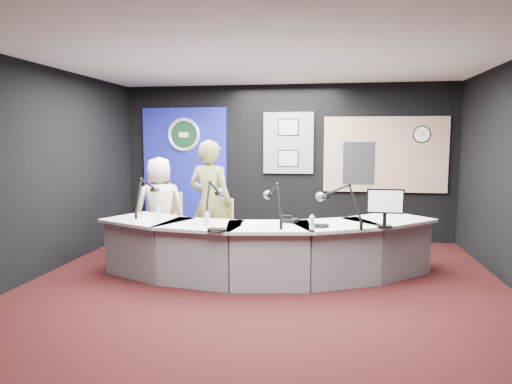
% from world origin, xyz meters
% --- Properties ---
extents(ground, '(6.00, 6.00, 0.00)m').
position_xyz_m(ground, '(0.00, 0.00, 0.00)').
color(ground, black).
rests_on(ground, ground).
extents(ceiling, '(6.00, 6.00, 0.02)m').
position_xyz_m(ceiling, '(0.00, 0.00, 2.80)').
color(ceiling, silver).
rests_on(ceiling, ground).
extents(wall_back, '(6.00, 0.02, 2.80)m').
position_xyz_m(wall_back, '(0.00, 3.00, 1.40)').
color(wall_back, black).
rests_on(wall_back, ground).
extents(wall_front, '(6.00, 0.02, 2.80)m').
position_xyz_m(wall_front, '(0.00, -3.00, 1.40)').
color(wall_front, black).
rests_on(wall_front, ground).
extents(wall_left, '(0.02, 6.00, 2.80)m').
position_xyz_m(wall_left, '(-3.00, 0.00, 1.40)').
color(wall_left, black).
rests_on(wall_left, ground).
extents(broadcast_desk, '(4.50, 1.90, 0.75)m').
position_xyz_m(broadcast_desk, '(-0.05, 0.55, 0.38)').
color(broadcast_desk, '#B7BABC').
rests_on(broadcast_desk, ground).
extents(backdrop_panel, '(1.60, 0.05, 2.30)m').
position_xyz_m(backdrop_panel, '(-1.90, 2.97, 1.25)').
color(backdrop_panel, navy).
rests_on(backdrop_panel, wall_back).
extents(agency_seal, '(0.63, 0.07, 0.63)m').
position_xyz_m(agency_seal, '(-1.90, 2.93, 1.90)').
color(agency_seal, silver).
rests_on(agency_seal, backdrop_panel).
extents(seal_center, '(0.48, 0.01, 0.48)m').
position_xyz_m(seal_center, '(-1.90, 2.94, 1.90)').
color(seal_center, black).
rests_on(seal_center, backdrop_panel).
extents(pinboard, '(0.90, 0.04, 1.10)m').
position_xyz_m(pinboard, '(0.05, 2.97, 1.75)').
color(pinboard, slate).
rests_on(pinboard, wall_back).
extents(framed_photo_upper, '(0.34, 0.02, 0.27)m').
position_xyz_m(framed_photo_upper, '(0.05, 2.94, 2.03)').
color(framed_photo_upper, gray).
rests_on(framed_photo_upper, pinboard).
extents(framed_photo_lower, '(0.34, 0.02, 0.27)m').
position_xyz_m(framed_photo_lower, '(0.05, 2.94, 1.47)').
color(framed_photo_lower, gray).
rests_on(framed_photo_lower, pinboard).
extents(booth_window_frame, '(2.12, 0.06, 1.32)m').
position_xyz_m(booth_window_frame, '(1.75, 2.97, 1.55)').
color(booth_window_frame, '#A48166').
rests_on(booth_window_frame, wall_back).
extents(booth_glow, '(2.00, 0.02, 1.20)m').
position_xyz_m(booth_glow, '(1.75, 2.96, 1.55)').
color(booth_glow, beige).
rests_on(booth_glow, booth_window_frame).
extents(equipment_rack, '(0.55, 0.02, 0.75)m').
position_xyz_m(equipment_rack, '(1.30, 2.94, 1.40)').
color(equipment_rack, black).
rests_on(equipment_rack, booth_window_frame).
extents(wall_clock, '(0.28, 0.01, 0.28)m').
position_xyz_m(wall_clock, '(2.35, 2.94, 1.90)').
color(wall_clock, white).
rests_on(wall_clock, booth_window_frame).
extents(armchair_left, '(0.55, 0.55, 0.85)m').
position_xyz_m(armchair_left, '(-1.81, 1.40, 0.42)').
color(armchair_left, tan).
rests_on(armchair_left, ground).
extents(armchair_right, '(0.74, 0.74, 1.00)m').
position_xyz_m(armchair_right, '(-0.90, 1.01, 0.50)').
color(armchair_right, tan).
rests_on(armchair_right, ground).
extents(draped_jacket, '(0.51, 0.18, 0.70)m').
position_xyz_m(draped_jacket, '(-1.79, 1.65, 0.62)').
color(draped_jacket, slate).
rests_on(draped_jacket, armchair_left).
extents(person_man, '(0.90, 0.80, 1.55)m').
position_xyz_m(person_man, '(-1.81, 1.40, 0.77)').
color(person_man, beige).
rests_on(person_man, ground).
extents(person_woman, '(0.74, 0.57, 1.80)m').
position_xyz_m(person_woman, '(-0.90, 1.01, 0.90)').
color(person_woman, olive).
rests_on(person_woman, ground).
extents(computer_monitor, '(0.46, 0.05, 0.32)m').
position_xyz_m(computer_monitor, '(1.45, 0.35, 1.07)').
color(computer_monitor, black).
rests_on(computer_monitor, broadcast_desk).
extents(desk_phone, '(0.24, 0.22, 0.05)m').
position_xyz_m(desk_phone, '(0.28, 0.49, 0.78)').
color(desk_phone, black).
rests_on(desk_phone, broadcast_desk).
extents(headphones_near, '(0.24, 0.24, 0.04)m').
position_xyz_m(headphones_near, '(0.67, 0.24, 0.77)').
color(headphones_near, black).
rests_on(headphones_near, broadcast_desk).
extents(headphones_far, '(0.20, 0.20, 0.03)m').
position_xyz_m(headphones_far, '(-0.51, -0.20, 0.77)').
color(headphones_far, black).
rests_on(headphones_far, broadcast_desk).
extents(paper_stack, '(0.23, 0.30, 0.00)m').
position_xyz_m(paper_stack, '(-1.62, 0.44, 0.75)').
color(paper_stack, white).
rests_on(paper_stack, broadcast_desk).
extents(notepad, '(0.23, 0.32, 0.00)m').
position_xyz_m(notepad, '(-0.20, 0.39, 0.75)').
color(notepad, white).
rests_on(notepad, broadcast_desk).
extents(boom_mic_a, '(0.16, 0.74, 0.60)m').
position_xyz_m(boom_mic_a, '(-1.76, 0.74, 1.05)').
color(boom_mic_a, black).
rests_on(boom_mic_a, broadcast_desk).
extents(boom_mic_b, '(0.16, 0.74, 0.60)m').
position_xyz_m(boom_mic_b, '(-0.72, 0.45, 1.05)').
color(boom_mic_b, black).
rests_on(boom_mic_b, broadcast_desk).
extents(boom_mic_c, '(0.36, 0.69, 0.60)m').
position_xyz_m(boom_mic_c, '(0.11, 0.29, 1.05)').
color(boom_mic_c, black).
rests_on(boom_mic_c, broadcast_desk).
extents(boom_mic_d, '(0.61, 0.50, 0.60)m').
position_xyz_m(boom_mic_d, '(0.92, 0.32, 1.05)').
color(boom_mic_d, black).
rests_on(boom_mic_d, broadcast_desk).
extents(water_bottles, '(2.12, 0.49, 0.18)m').
position_xyz_m(water_bottles, '(-0.44, 0.25, 0.84)').
color(water_bottles, silver).
rests_on(water_bottles, broadcast_desk).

